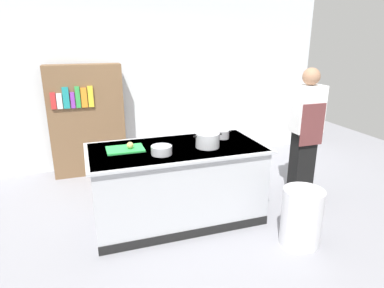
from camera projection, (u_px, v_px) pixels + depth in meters
ground_plane at (178, 218)px, 3.99m from camera, size 10.00×10.00×0.00m
back_wall at (141, 74)px, 5.42m from camera, size 6.40×0.12×3.00m
counter_island at (177, 183)px, 3.85m from camera, size 1.98×0.98×0.90m
cutting_board at (125, 149)px, 3.62m from camera, size 0.40×0.28×0.02m
onion at (130, 145)px, 3.60m from camera, size 0.07×0.07×0.07m
stock_pot at (208, 140)px, 3.70m from camera, size 0.33×0.27×0.16m
sauce_pan at (223, 134)px, 4.02m from camera, size 0.22×0.15×0.10m
mixing_bowl at (162, 150)px, 3.48m from camera, size 0.22×0.22×0.09m
trash_bin at (301, 217)px, 3.43m from camera, size 0.41×0.41×0.61m
person_chef at (306, 131)px, 4.32m from camera, size 0.38×0.25×1.72m
bookshelf at (87, 121)px, 5.08m from camera, size 1.10×0.31×1.70m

